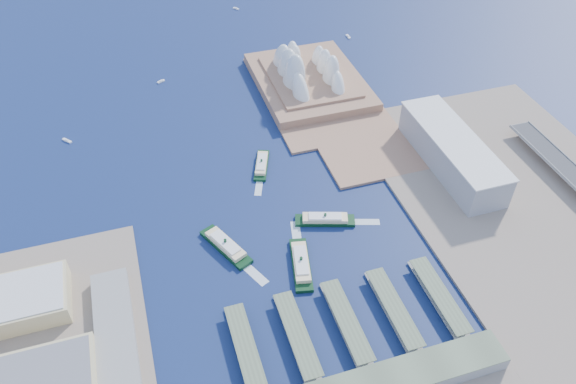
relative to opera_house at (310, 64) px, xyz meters
name	(u,v)px	position (x,y,z in m)	size (l,w,h in m)	color
ground	(301,263)	(-105.00, -280.00, -32.00)	(3000.00, 3000.00, 0.00)	#0E1841
east_land	(561,241)	(135.00, -330.00, -30.50)	(240.00, 500.00, 3.00)	gray
peninsula	(316,93)	(2.50, -20.00, -30.50)	(135.00, 220.00, 3.00)	#986E53
opera_house	(310,64)	(0.00, 0.00, 0.00)	(134.00, 180.00, 58.00)	white
toaster_building	(452,152)	(90.00, -200.00, -11.50)	(45.00, 155.00, 35.00)	gray
ferry_wharves	(346,323)	(-91.00, -355.00, -27.35)	(184.00, 90.00, 9.30)	#5A684F
ferry_a	(226,244)	(-165.43, -242.57, -26.21)	(15.60, 61.27, 11.59)	black
ferry_b	(262,163)	(-102.16, -138.37, -27.22)	(12.87, 50.56, 9.56)	black
ferry_c	(301,262)	(-105.97, -283.87, -26.23)	(15.54, 61.04, 11.54)	black
ferry_d	(325,218)	(-66.17, -237.92, -26.55)	(14.67, 57.64, 10.90)	black
boat_a	(67,140)	(-302.04, -28.13, -30.73)	(3.28, 13.13, 2.53)	white
boat_b	(161,81)	(-181.71, 67.94, -30.61)	(3.60, 10.28, 2.78)	white
boat_c	(348,36)	(99.59, 110.93, -30.62)	(3.57, 12.24, 2.75)	white
boat_e	(236,8)	(-35.70, 254.65, -30.74)	(3.28, 10.30, 2.53)	white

